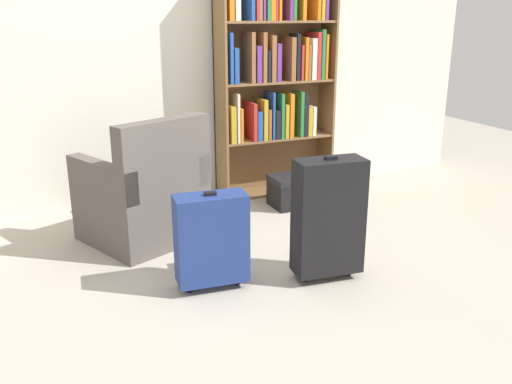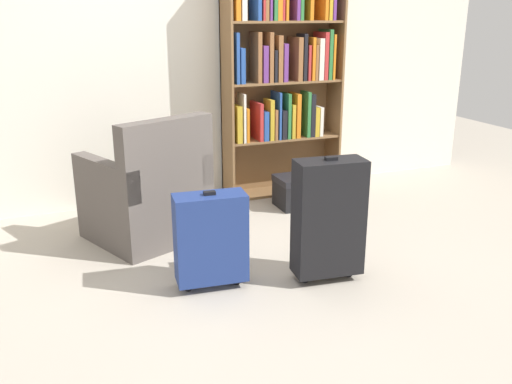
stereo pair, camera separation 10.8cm
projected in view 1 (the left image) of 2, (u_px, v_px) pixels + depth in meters
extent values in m
plane|color=#B2A899|center=(290.00, 282.00, 3.35)|extent=(9.63, 9.63, 0.00)
cube|color=silver|center=(189.00, 44.00, 4.57)|extent=(5.51, 0.10, 2.60)
cube|color=brown|center=(221.00, 86.00, 4.56)|extent=(0.02, 0.29, 1.96)
cube|color=brown|center=(327.00, 80.00, 4.95)|extent=(0.02, 0.29, 1.96)
cube|color=brown|center=(269.00, 81.00, 4.87)|extent=(1.03, 0.02, 1.96)
cube|color=brown|center=(275.00, 190.00, 5.05)|extent=(0.99, 0.27, 0.02)
cube|color=brown|center=(275.00, 137.00, 4.90)|extent=(0.99, 0.27, 0.02)
cube|color=brown|center=(276.00, 81.00, 4.75)|extent=(0.99, 0.27, 0.02)
cube|color=brown|center=(277.00, 22.00, 4.60)|extent=(0.99, 0.27, 0.02)
cube|color=gold|center=(230.00, 124.00, 4.63)|extent=(0.04, 0.17, 0.31)
cube|color=silver|center=(235.00, 118.00, 4.64)|extent=(0.02, 0.17, 0.41)
cube|color=orange|center=(237.00, 124.00, 4.70)|extent=(0.02, 0.24, 0.28)
cube|color=#B22D2D|center=(250.00, 121.00, 4.74)|extent=(0.03, 0.24, 0.32)
cube|color=#264C99|center=(255.00, 124.00, 4.77)|extent=(0.04, 0.24, 0.25)
cube|color=gold|center=(262.00, 119.00, 4.74)|extent=(0.04, 0.16, 0.34)
cube|color=brown|center=(265.00, 123.00, 4.80)|extent=(0.02, 0.25, 0.26)
cube|color=#264C99|center=(269.00, 115.00, 4.78)|extent=(0.02, 0.21, 0.40)
cube|color=black|center=(274.00, 123.00, 4.81)|extent=(0.04, 0.20, 0.25)
cube|color=#2D7238|center=(279.00, 115.00, 4.80)|extent=(0.03, 0.17, 0.39)
cube|color=gold|center=(281.00, 120.00, 4.86)|extent=(0.03, 0.25, 0.29)
cube|color=orange|center=(288.00, 115.00, 4.84)|extent=(0.04, 0.19, 0.38)
cube|color=#2D7238|center=(298.00, 114.00, 4.86)|extent=(0.03, 0.16, 0.39)
cube|color=black|center=(302.00, 114.00, 4.89)|extent=(0.04, 0.17, 0.37)
cube|color=gold|center=(304.00, 120.00, 4.95)|extent=(0.04, 0.24, 0.25)
cube|color=silver|center=(308.00, 119.00, 4.97)|extent=(0.03, 0.24, 0.26)
cube|color=#264C99|center=(227.00, 58.00, 4.49)|extent=(0.03, 0.23, 0.40)
cube|color=#264C99|center=(232.00, 65.00, 4.52)|extent=(0.04, 0.22, 0.28)
cube|color=brown|center=(249.00, 57.00, 4.55)|extent=(0.03, 0.20, 0.40)
cube|color=#66337F|center=(254.00, 64.00, 4.60)|extent=(0.04, 0.24, 0.30)
cube|color=brown|center=(260.00, 57.00, 4.61)|extent=(0.03, 0.24, 0.40)
cube|color=black|center=(265.00, 66.00, 4.63)|extent=(0.02, 0.21, 0.26)
cube|color=brown|center=(269.00, 58.00, 4.63)|extent=(0.04, 0.20, 0.37)
cube|color=#66337F|center=(275.00, 62.00, 4.64)|extent=(0.04, 0.17, 0.31)
cube|color=brown|center=(288.00, 59.00, 4.71)|extent=(0.04, 0.23, 0.36)
cube|color=black|center=(294.00, 57.00, 4.70)|extent=(0.03, 0.17, 0.38)
cube|color=#B22D2D|center=(298.00, 62.00, 4.73)|extent=(0.02, 0.19, 0.29)
cube|color=orange|center=(301.00, 58.00, 4.75)|extent=(0.03, 0.22, 0.35)
cube|color=brown|center=(305.00, 62.00, 4.76)|extent=(0.02, 0.17, 0.29)
cube|color=silver|center=(310.00, 59.00, 4.77)|extent=(0.04, 0.19, 0.35)
cube|color=#B22D2D|center=(313.00, 55.00, 4.80)|extent=(0.04, 0.23, 0.40)
cube|color=#2D7238|center=(318.00, 54.00, 4.81)|extent=(0.03, 0.22, 0.42)
cube|color=orange|center=(322.00, 57.00, 4.81)|extent=(0.02, 0.18, 0.38)
cube|color=brown|center=(256.00, 1.00, 4.44)|extent=(0.03, 0.21, 0.30)
cube|color=orange|center=(268.00, 4.00, 4.50)|extent=(0.04, 0.21, 0.25)
cube|color=#2D7238|center=(289.00, 0.00, 4.57)|extent=(0.03, 0.23, 0.32)
cube|color=orange|center=(314.00, 2.00, 4.65)|extent=(0.03, 0.21, 0.30)
cube|color=gold|center=(318.00, 0.00, 4.66)|extent=(0.03, 0.20, 0.32)
cube|color=#59514C|center=(142.00, 212.00, 3.95)|extent=(0.92, 0.92, 0.40)
cube|color=gray|center=(140.00, 179.00, 3.88)|extent=(0.69, 0.73, 0.08)
cube|color=#59514C|center=(164.00, 157.00, 3.63)|extent=(0.69, 0.38, 0.50)
cube|color=#59514C|center=(173.00, 162.00, 4.07)|extent=(0.36, 0.68, 0.22)
cube|color=#59514C|center=(101.00, 179.00, 3.65)|extent=(0.36, 0.68, 0.22)
cylinder|color=#1959A5|center=(218.00, 223.00, 4.16)|extent=(0.08, 0.08, 0.10)
torus|color=#1959A5|center=(225.00, 221.00, 4.18)|extent=(0.06, 0.01, 0.06)
cube|color=black|center=(298.00, 192.00, 4.66)|extent=(0.45, 0.28, 0.23)
cube|color=black|center=(298.00, 178.00, 4.62)|extent=(0.46, 0.29, 0.05)
cube|color=navy|center=(211.00, 239.00, 3.20)|extent=(0.43, 0.22, 0.53)
cube|color=black|center=(210.00, 194.00, 3.11)|extent=(0.07, 0.04, 0.02)
cylinder|color=black|center=(189.00, 287.00, 3.24)|extent=(0.05, 0.05, 0.05)
cylinder|color=black|center=(236.00, 280.00, 3.33)|extent=(0.05, 0.05, 0.05)
cube|color=black|center=(328.00, 217.00, 3.29)|extent=(0.43, 0.24, 0.70)
cube|color=black|center=(331.00, 158.00, 3.18)|extent=(0.07, 0.05, 0.02)
cylinder|color=black|center=(304.00, 277.00, 3.37)|extent=(0.06, 0.06, 0.05)
cylinder|color=black|center=(347.00, 271.00, 3.45)|extent=(0.06, 0.06, 0.05)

